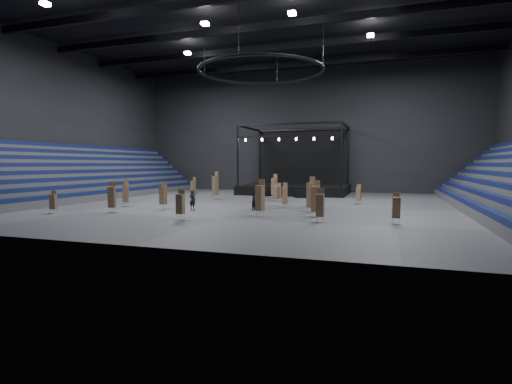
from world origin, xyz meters
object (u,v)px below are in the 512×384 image
(chair_stack_14, at_px, (53,201))
(chair_stack_1, at_px, (260,197))
(flight_case_mid, at_px, (301,194))
(chair_stack_5, at_px, (274,186))
(stage, at_px, (296,183))
(chair_stack_6, at_px, (215,185))
(chair_stack_7, at_px, (311,194))
(chair_stack_11, at_px, (285,195))
(chair_stack_10, at_px, (126,193))
(chair_stack_16, at_px, (312,195))
(chair_stack_0, at_px, (275,192))
(chair_stack_2, at_px, (163,195))
(man_center, at_px, (192,200))
(chair_stack_13, at_px, (396,207))
(flight_case_right, at_px, (300,194))
(chair_stack_3, at_px, (279,192))
(flight_case_left, at_px, (263,193))
(chair_stack_17, at_px, (320,205))
(crew_member, at_px, (256,201))
(chair_stack_4, at_px, (193,188))
(chair_stack_9, at_px, (112,197))
(chair_stack_12, at_px, (315,198))
(chair_stack_15, at_px, (180,203))

(chair_stack_14, bearing_deg, chair_stack_1, -6.17)
(flight_case_mid, height_order, chair_stack_5, chair_stack_5)
(stage, xyz_separation_m, chair_stack_1, (2.63, -24.71, 0.02))
(chair_stack_6, distance_m, chair_stack_7, 15.76)
(chair_stack_11, bearing_deg, chair_stack_14, -151.25)
(chair_stack_14, bearing_deg, chair_stack_6, 48.78)
(chair_stack_11, xyz_separation_m, chair_stack_14, (-16.87, -10.00, -0.18))
(chair_stack_10, height_order, chair_stack_16, chair_stack_10)
(chair_stack_0, distance_m, chair_stack_5, 3.48)
(chair_stack_2, bearing_deg, man_center, 14.28)
(chair_stack_0, distance_m, chair_stack_1, 12.45)
(flight_case_mid, relative_size, chair_stack_11, 0.54)
(chair_stack_10, bearing_deg, stage, 42.71)
(chair_stack_6, xyz_separation_m, chair_stack_13, (19.38, -13.85, -0.45))
(flight_case_right, xyz_separation_m, chair_stack_3, (-1.19, -5.62, 0.61))
(chair_stack_5, distance_m, chair_stack_6, 6.83)
(flight_case_right, relative_size, man_center, 0.77)
(flight_case_left, height_order, chair_stack_17, chair_stack_17)
(flight_case_left, bearing_deg, crew_member, -75.35)
(flight_case_right, relative_size, chair_stack_4, 0.53)
(chair_stack_0, bearing_deg, stage, 77.50)
(flight_case_right, relative_size, chair_stack_9, 0.52)
(chair_stack_4, relative_size, chair_stack_16, 1.17)
(flight_case_left, xyz_separation_m, flight_case_right, (4.74, -0.20, 0.08))
(chair_stack_4, height_order, chair_stack_5, chair_stack_5)
(crew_member, bearing_deg, man_center, 115.15)
(chair_stack_10, distance_m, chair_stack_11, 15.01)
(chair_stack_9, bearing_deg, flight_case_right, 39.41)
(chair_stack_2, bearing_deg, chair_stack_5, 69.50)
(flight_case_mid, bearing_deg, chair_stack_13, -60.83)
(flight_case_right, height_order, crew_member, crew_member)
(chair_stack_10, xyz_separation_m, chair_stack_12, (18.35, -1.93, 0.11))
(man_center, bearing_deg, chair_stack_6, -68.42)
(chair_stack_13, bearing_deg, chair_stack_7, 141.14)
(chair_stack_7, xyz_separation_m, chair_stack_14, (-19.79, -7.24, -0.51))
(flight_case_mid, distance_m, flight_case_right, 0.62)
(stage, xyz_separation_m, chair_stack_15, (-2.34, -28.11, -0.27))
(flight_case_left, distance_m, chair_stack_5, 3.82)
(chair_stack_4, relative_size, chair_stack_6, 0.79)
(chair_stack_11, bearing_deg, chair_stack_3, 107.89)
(chair_stack_11, distance_m, chair_stack_15, 11.21)
(chair_stack_5, bearing_deg, chair_stack_10, -109.89)
(chair_stack_6, bearing_deg, crew_member, -24.29)
(chair_stack_11, height_order, chair_stack_16, chair_stack_11)
(chair_stack_3, distance_m, chair_stack_4, 10.34)
(flight_case_mid, height_order, chair_stack_16, chair_stack_16)
(chair_stack_11, relative_size, chair_stack_12, 0.83)
(chair_stack_2, xyz_separation_m, chair_stack_15, (4.83, -5.59, -0.11))
(flight_case_mid, distance_m, man_center, 16.45)
(chair_stack_6, distance_m, chair_stack_14, 17.91)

